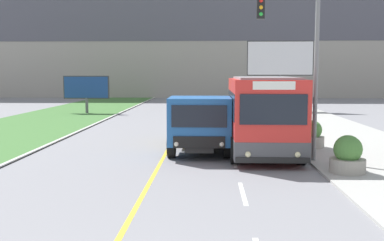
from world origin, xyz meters
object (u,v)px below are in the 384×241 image
(dump_truck, at_px, (200,124))
(planter_round_near, at_px, (348,156))
(city_bus, at_px, (264,117))
(billboard_large, at_px, (280,60))
(planter_round_third, at_px, (292,123))
(planter_round_far, at_px, (278,115))
(car_distant, at_px, (239,108))
(billboard_small, at_px, (86,88))
(traffic_light_mast, at_px, (300,52))
(planter_round_second, at_px, (312,136))

(dump_truck, height_order, planter_round_near, dump_truck)
(city_bus, bearing_deg, billboard_large, 79.70)
(planter_round_third, distance_m, planter_round_far, 5.03)
(car_distant, relative_size, billboard_small, 1.14)
(car_distant, height_order, billboard_small, billboard_small)
(city_bus, distance_m, traffic_light_mast, 2.95)
(traffic_light_mast, bearing_deg, planter_round_third, 81.22)
(billboard_small, distance_m, planter_round_far, 16.24)
(dump_truck, bearing_deg, planter_round_second, 13.28)
(billboard_large, bearing_deg, planter_round_third, -95.96)
(planter_round_second, bearing_deg, city_bus, -141.79)
(traffic_light_mast, xyz_separation_m, planter_round_second, (1.20, 2.92, -3.49))
(city_bus, relative_size, billboard_large, 0.91)
(planter_round_near, bearing_deg, car_distant, 96.66)
(city_bus, distance_m, planter_round_far, 12.17)
(planter_round_near, xyz_separation_m, planter_round_third, (0.01, 10.05, -0.04))
(city_bus, distance_m, billboard_small, 22.41)
(billboard_small, distance_m, planter_round_third, 18.92)
(car_distant, bearing_deg, billboard_large, 53.74)
(city_bus, distance_m, planter_round_near, 4.09)
(dump_truck, bearing_deg, planter_round_far, 66.39)
(dump_truck, xyz_separation_m, car_distant, (2.62, 15.56, -0.53))
(billboard_large, distance_m, planter_round_near, 24.96)
(dump_truck, height_order, traffic_light_mast, traffic_light_mast)
(city_bus, height_order, car_distant, city_bus)
(billboard_large, relative_size, planter_round_third, 5.29)
(planter_round_third, bearing_deg, traffic_light_mast, -98.78)
(planter_round_near, height_order, planter_round_second, planter_round_near)
(planter_round_near, bearing_deg, planter_round_third, 89.95)
(billboard_large, bearing_deg, planter_round_second, -94.53)
(billboard_large, distance_m, planter_round_far, 10.40)
(planter_round_near, distance_m, planter_round_second, 5.03)
(planter_round_far, bearing_deg, dump_truck, -113.61)
(billboard_large, height_order, planter_round_second, billboard_large)
(traffic_light_mast, height_order, billboard_large, traffic_light_mast)
(billboard_large, xyz_separation_m, planter_round_second, (-1.55, -19.59, -3.85))
(traffic_light_mast, height_order, planter_round_far, traffic_light_mast)
(billboard_large, xyz_separation_m, planter_round_far, (-1.53, -9.54, -3.85))
(billboard_large, bearing_deg, planter_round_near, -93.56)
(billboard_small, xyz_separation_m, planter_round_second, (14.63, -16.89, -1.49))
(car_distant, distance_m, traffic_light_mast, 17.70)
(car_distant, distance_m, billboard_large, 7.44)
(dump_truck, relative_size, billboard_large, 1.04)
(billboard_small, height_order, planter_round_near, billboard_small)
(billboard_small, bearing_deg, dump_truck, -61.60)
(dump_truck, bearing_deg, planter_round_near, -38.39)
(dump_truck, bearing_deg, city_bus, -15.32)
(billboard_large, xyz_separation_m, billboard_small, (-16.18, -2.70, -2.36))
(planter_round_third, bearing_deg, car_distant, 103.64)
(billboard_large, distance_m, planter_round_third, 15.14)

